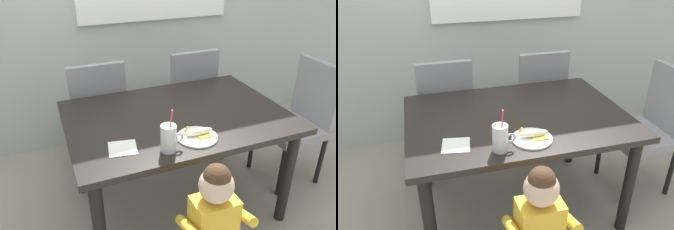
% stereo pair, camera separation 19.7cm
% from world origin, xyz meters
% --- Properties ---
extents(ground_plane, '(24.00, 24.00, 0.00)m').
position_xyz_m(ground_plane, '(0.00, 0.00, 0.00)').
color(ground_plane, '#9E9384').
extents(dining_table, '(1.40, 0.98, 0.75)m').
position_xyz_m(dining_table, '(0.00, 0.00, 0.66)').
color(dining_table, black).
rests_on(dining_table, ground).
extents(dining_chair_left, '(0.44, 0.44, 0.96)m').
position_xyz_m(dining_chair_left, '(-0.40, 0.68, 0.54)').
color(dining_chair_left, gray).
rests_on(dining_chair_left, ground).
extents(dining_chair_right, '(0.44, 0.44, 0.96)m').
position_xyz_m(dining_chair_right, '(0.41, 0.69, 0.54)').
color(dining_chair_right, gray).
rests_on(dining_chair_right, ground).
extents(dining_chair_far, '(0.44, 0.44, 0.96)m').
position_xyz_m(dining_chair_far, '(1.05, -0.01, 0.54)').
color(dining_chair_far, gray).
rests_on(dining_chair_far, ground).
extents(toddler_standing, '(0.33, 0.24, 0.84)m').
position_xyz_m(toddler_standing, '(-0.10, -0.69, 0.53)').
color(toddler_standing, '#3F4760').
rests_on(toddler_standing, ground).
extents(milk_cup, '(0.13, 0.08, 0.25)m').
position_xyz_m(milk_cup, '(-0.21, -0.37, 0.82)').
color(milk_cup, silver).
rests_on(milk_cup, dining_table).
extents(snack_plate, '(0.23, 0.23, 0.01)m').
position_xyz_m(snack_plate, '(-0.01, -0.31, 0.76)').
color(snack_plate, white).
rests_on(snack_plate, dining_table).
extents(peeled_banana, '(0.17, 0.11, 0.07)m').
position_xyz_m(peeled_banana, '(0.00, -0.30, 0.78)').
color(peeled_banana, '#F4EAC6').
rests_on(peeled_banana, snack_plate).
extents(paper_napkin, '(0.17, 0.17, 0.00)m').
position_xyz_m(paper_napkin, '(-0.43, -0.26, 0.76)').
color(paper_napkin, white).
rests_on(paper_napkin, dining_table).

